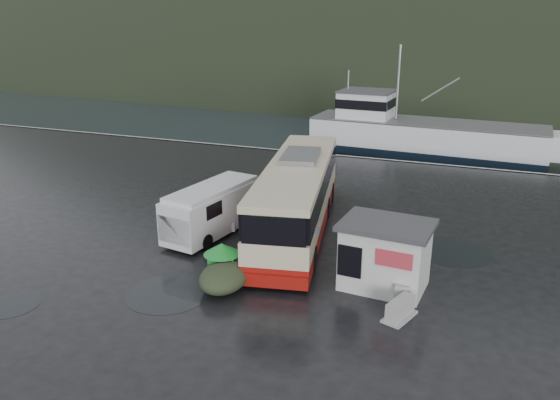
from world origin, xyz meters
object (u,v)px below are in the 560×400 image
at_px(jersey_barrier_a, 399,318).
at_px(jersey_barrier_b, 379,277).
at_px(jersey_barrier_c, 400,297).
at_px(coach_bus, 297,230).
at_px(waste_bin_right, 380,277).
at_px(white_van, 214,233).
at_px(ticket_kiosk, 383,286).
at_px(waste_bin_left, 223,277).
at_px(dome_tent, 225,288).
at_px(fishing_trawler, 425,141).

xyz_separation_m(jersey_barrier_a, jersey_barrier_b, (-1.36, 3.00, 0.00)).
height_order(jersey_barrier_a, jersey_barrier_c, jersey_barrier_c).
bearing_deg(coach_bus, jersey_barrier_c, -51.37).
bearing_deg(jersey_barrier_a, waste_bin_right, 113.40).
distance_m(coach_bus, white_van, 4.27).
distance_m(white_van, jersey_barrier_b, 9.05).
relative_size(coach_bus, ticket_kiosk, 3.81).
bearing_deg(waste_bin_right, waste_bin_left, -158.40).
distance_m(dome_tent, ticket_kiosk, 6.49).
bearing_deg(jersey_barrier_a, white_van, 154.49).
height_order(white_van, waste_bin_right, white_van).
distance_m(white_van, jersey_barrier_c, 10.51).
relative_size(waste_bin_left, ticket_kiosk, 0.44).
bearing_deg(white_van, ticket_kiosk, -6.81).
distance_m(waste_bin_right, jersey_barrier_b, 0.07).
bearing_deg(white_van, jersey_barrier_b, -2.82).
distance_m(jersey_barrier_b, fishing_trawler, 27.82).
height_order(ticket_kiosk, jersey_barrier_c, ticket_kiosk).
relative_size(jersey_barrier_a, fishing_trawler, 0.06).
height_order(ticket_kiosk, fishing_trawler, fishing_trawler).
height_order(dome_tent, ticket_kiosk, ticket_kiosk).
xyz_separation_m(coach_bus, jersey_barrier_b, (5.01, -3.75, 0.00)).
bearing_deg(jersey_barrier_b, waste_bin_right, 62.27).
distance_m(coach_bus, jersey_barrier_a, 9.28).
distance_m(coach_bus, fishing_trawler, 24.30).
height_order(coach_bus, waste_bin_right, coach_bus).
xyz_separation_m(dome_tent, jersey_barrier_a, (7.03, 0.26, 0.00)).
bearing_deg(jersey_barrier_b, ticket_kiosk, -66.89).
bearing_deg(waste_bin_right, jersey_barrier_a, -66.60).
bearing_deg(fishing_trawler, dome_tent, -94.30).
xyz_separation_m(white_van, dome_tent, (3.19, -5.13, 0.00)).
height_order(waste_bin_right, fishing_trawler, fishing_trawler).
relative_size(dome_tent, jersey_barrier_a, 1.78).
xyz_separation_m(coach_bus, waste_bin_left, (-1.17, -6.14, 0.00)).
height_order(ticket_kiosk, jersey_barrier_b, ticket_kiosk).
relative_size(coach_bus, jersey_barrier_c, 7.81).
height_order(coach_bus, jersey_barrier_c, coach_bus).
relative_size(coach_bus, white_van, 2.24).
distance_m(waste_bin_right, jersey_barrier_c, 1.84).
relative_size(ticket_kiosk, fishing_trawler, 0.15).
height_order(white_van, waste_bin_left, white_van).
bearing_deg(jersey_barrier_a, fishing_trawler, 95.29).
height_order(coach_bus, jersey_barrier_b, coach_bus).
bearing_deg(dome_tent, waste_bin_right, 30.22).
relative_size(waste_bin_right, jersey_barrier_c, 0.80).
bearing_deg(white_van, fishing_trawler, 83.27).
relative_size(white_van, waste_bin_left, 3.89).
xyz_separation_m(waste_bin_left, dome_tent, (0.52, -0.86, 0.00)).
bearing_deg(jersey_barrier_a, coach_bus, 133.39).
relative_size(coach_bus, fishing_trawler, 0.57).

